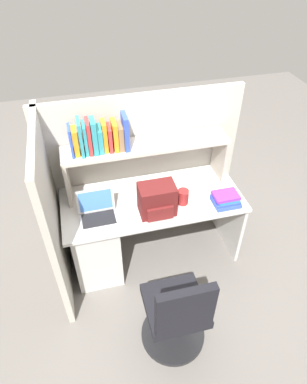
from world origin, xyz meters
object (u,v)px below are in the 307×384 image
(laptop, at_px, (98,212))
(snack_canister, at_px, (183,197))
(backpack, at_px, (158,200))
(computer_mouse, at_px, (201,205))
(paper_cup, at_px, (193,206))
(office_chair, at_px, (177,316))

(laptop, distance_m, snack_canister, 0.74)
(backpack, relative_size, computer_mouse, 2.88)
(laptop, height_order, paper_cup, laptop)
(computer_mouse, relative_size, paper_cup, 0.98)
(laptop, xyz_separation_m, computer_mouse, (0.88, -0.10, -0.03))
(computer_mouse, bearing_deg, backpack, -161.52)
(backpack, bearing_deg, paper_cup, -11.86)
(laptop, xyz_separation_m, paper_cup, (0.79, -0.13, 0.00))
(computer_mouse, distance_m, paper_cup, 0.11)
(laptop, distance_m, office_chair, 1.03)
(computer_mouse, relative_size, snack_canister, 0.76)
(computer_mouse, distance_m, office_chair, 0.94)
(paper_cup, distance_m, snack_canister, 0.13)
(laptop, relative_size, snack_canister, 2.27)
(computer_mouse, bearing_deg, laptop, -163.64)
(snack_canister, bearing_deg, paper_cup, -67.15)
(computer_mouse, xyz_separation_m, office_chair, (-0.44, -0.75, -0.35))
(laptop, distance_m, computer_mouse, 0.89)
(laptop, xyz_separation_m, snack_canister, (0.74, -0.01, 0.02))
(backpack, distance_m, snack_canister, 0.26)
(paper_cup, relative_size, snack_canister, 0.77)
(backpack, distance_m, office_chair, 0.91)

